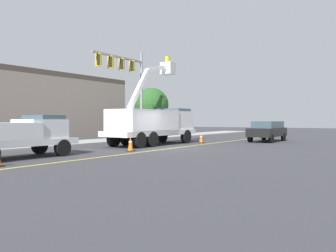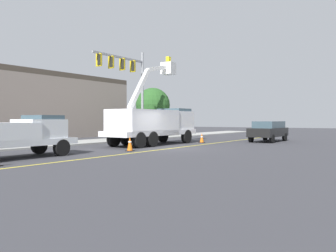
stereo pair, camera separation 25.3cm
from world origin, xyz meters
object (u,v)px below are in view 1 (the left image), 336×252
(service_pickup_truck, at_px, (17,135))
(utility_bucket_truck, at_px, (154,123))
(traffic_signal_mast, at_px, (127,75))
(traffic_cone_mid_rear, at_px, (201,138))
(passing_minivan, at_px, (268,130))
(traffic_cone_mid_front, at_px, (130,144))

(service_pickup_truck, bearing_deg, utility_bucket_truck, -6.11)
(utility_bucket_truck, xyz_separation_m, traffic_signal_mast, (2.73, 4.34, 4.02))
(utility_bucket_truck, xyz_separation_m, traffic_cone_mid_rear, (3.60, -2.22, -1.23))
(traffic_signal_mast, bearing_deg, passing_minivan, -65.38)
(utility_bucket_truck, distance_m, service_pickup_truck, 10.74)
(utility_bucket_truck, height_order, traffic_cone_mid_front, utility_bucket_truck)
(traffic_cone_mid_rear, distance_m, traffic_signal_mast, 8.44)
(service_pickup_truck, height_order, traffic_signal_mast, traffic_signal_mast)
(traffic_cone_mid_front, bearing_deg, passing_minivan, -21.59)
(service_pickup_truck, xyz_separation_m, traffic_cone_mid_rear, (14.27, -3.36, -0.74))
(traffic_cone_mid_front, relative_size, traffic_cone_mid_rear, 1.15)
(utility_bucket_truck, relative_size, passing_minivan, 1.69)
(passing_minivan, bearing_deg, service_pickup_truck, 157.47)
(utility_bucket_truck, relative_size, traffic_cone_mid_front, 9.56)
(traffic_signal_mast, bearing_deg, traffic_cone_mid_rear, -82.46)
(utility_bucket_truck, bearing_deg, traffic_signal_mast, 57.79)
(service_pickup_truck, bearing_deg, traffic_cone_mid_front, -24.61)
(traffic_cone_mid_front, height_order, traffic_cone_mid_rear, traffic_cone_mid_front)
(utility_bucket_truck, relative_size, traffic_signal_mast, 1.07)
(traffic_cone_mid_rear, bearing_deg, traffic_signal_mast, 97.54)
(traffic_cone_mid_rear, bearing_deg, traffic_cone_mid_front, 174.86)
(passing_minivan, bearing_deg, traffic_cone_mid_rear, 133.83)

